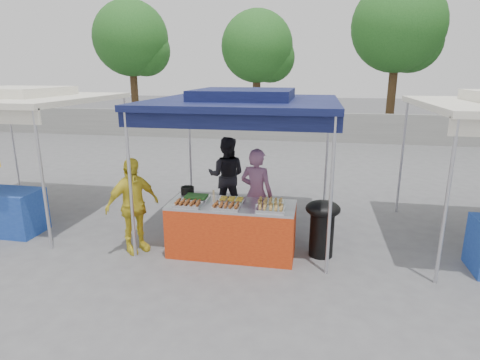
% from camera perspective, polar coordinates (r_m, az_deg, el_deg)
% --- Properties ---
extents(ground_plane, '(80.00, 80.00, 0.00)m').
position_cam_1_polar(ground_plane, '(6.74, -0.97, -9.98)').
color(ground_plane, '#5B5B5E').
extents(back_wall, '(40.00, 0.25, 1.20)m').
position_cam_1_polar(back_wall, '(17.17, 6.55, 7.57)').
color(back_wall, gray).
rests_on(back_wall, ground_plane).
extents(main_canopy, '(3.20, 3.20, 2.57)m').
position_cam_1_polar(main_canopy, '(7.07, 0.57, 11.17)').
color(main_canopy, silver).
rests_on(main_canopy, ground_plane).
extents(neighbor_stall_left, '(3.20, 3.20, 2.57)m').
position_cam_1_polar(neighbor_stall_left, '(8.80, -30.30, 4.86)').
color(neighbor_stall_left, silver).
rests_on(neighbor_stall_left, ground_plane).
extents(tree_0, '(3.64, 3.60, 6.19)m').
position_cam_1_polar(tree_0, '(21.24, -14.79, 18.48)').
color(tree_0, '#422D19').
rests_on(tree_0, ground_plane).
extents(tree_1, '(3.33, 3.24, 5.56)m').
position_cam_1_polar(tree_1, '(19.19, 2.90, 18.03)').
color(tree_1, '#422D19').
rests_on(tree_1, ground_plane).
extents(tree_2, '(3.85, 3.85, 6.62)m').
position_cam_1_polar(tree_2, '(19.21, 21.95, 19.18)').
color(tree_2, '#422D19').
rests_on(tree_2, ground_plane).
extents(vendor_table, '(2.00, 0.80, 0.85)m').
position_cam_1_polar(vendor_table, '(6.48, -1.16, -6.95)').
color(vendor_table, red).
rests_on(vendor_table, ground_plane).
extents(food_tray_fl, '(0.42, 0.30, 0.07)m').
position_cam_1_polar(food_tray_fl, '(6.26, -7.45, -3.40)').
color(food_tray_fl, silver).
rests_on(food_tray_fl, vendor_table).
extents(food_tray_fm, '(0.42, 0.30, 0.07)m').
position_cam_1_polar(food_tray_fm, '(6.11, -1.96, -3.77)').
color(food_tray_fm, silver).
rests_on(food_tray_fm, vendor_table).
extents(food_tray_fr, '(0.42, 0.30, 0.07)m').
position_cam_1_polar(food_tray_fr, '(6.02, 4.38, -4.10)').
color(food_tray_fr, silver).
rests_on(food_tray_fr, vendor_table).
extents(food_tray_bl, '(0.42, 0.30, 0.07)m').
position_cam_1_polar(food_tray_bl, '(6.55, -6.25, -2.51)').
color(food_tray_bl, silver).
rests_on(food_tray_bl, vendor_table).
extents(food_tray_bm, '(0.42, 0.30, 0.07)m').
position_cam_1_polar(food_tray_bm, '(6.41, -1.22, -2.84)').
color(food_tray_bm, silver).
rests_on(food_tray_bm, vendor_table).
extents(food_tray_br, '(0.42, 0.30, 0.07)m').
position_cam_1_polar(food_tray_br, '(6.30, 4.33, -3.21)').
color(food_tray_br, silver).
rests_on(food_tray_br, vendor_table).
extents(cooking_pot, '(0.22, 0.22, 0.13)m').
position_cam_1_polar(cooking_pot, '(6.85, -7.48, -1.49)').
color(cooking_pot, black).
rests_on(cooking_pot, vendor_table).
extents(skewer_cup, '(0.07, 0.07, 0.09)m').
position_cam_1_polar(skewer_cup, '(6.17, -3.70, -3.49)').
color(skewer_cup, silver).
rests_on(skewer_cup, vendor_table).
extents(wok_burner, '(0.55, 0.55, 0.92)m').
position_cam_1_polar(wok_burner, '(6.50, 11.61, -6.08)').
color(wok_burner, black).
rests_on(wok_burner, ground_plane).
extents(crate_left, '(0.50, 0.35, 0.30)m').
position_cam_1_polar(crate_left, '(7.30, -3.87, -6.71)').
color(crate_left, '#142EA5').
rests_on(crate_left, ground_plane).
extents(crate_right, '(0.45, 0.31, 0.27)m').
position_cam_1_polar(crate_right, '(7.01, 1.72, -7.75)').
color(crate_right, '#142EA5').
rests_on(crate_right, ground_plane).
extents(crate_stacked, '(0.42, 0.30, 0.25)m').
position_cam_1_polar(crate_stacked, '(6.91, 1.73, -5.76)').
color(crate_stacked, '#142EA5').
rests_on(crate_stacked, crate_right).
extents(vendor_woman, '(0.67, 0.52, 1.61)m').
position_cam_1_polar(vendor_woman, '(6.97, 2.35, -2.00)').
color(vendor_woman, '#8C597D').
rests_on(vendor_woman, ground_plane).
extents(helper_man, '(0.80, 0.64, 1.60)m').
position_cam_1_polar(helper_man, '(8.21, -1.92, 0.63)').
color(helper_man, black).
rests_on(helper_man, ground_plane).
extents(customer_person, '(0.86, 0.97, 1.57)m').
position_cam_1_polar(customer_person, '(6.67, -15.02, -3.54)').
color(customer_person, yellow).
rests_on(customer_person, ground_plane).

